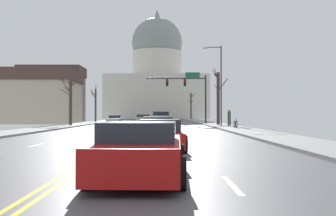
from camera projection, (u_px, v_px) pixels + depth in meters
ground at (143, 127)px, 42.62m from camera, size 20.00×180.00×0.20m
signal_gantry at (189, 87)px, 54.78m from camera, size 7.91×0.41×6.71m
street_lamp_right at (219, 79)px, 44.22m from camera, size 1.98×0.24×8.48m
capitol_building at (157, 80)px, 121.98m from camera, size 28.58×23.62×31.98m
pickup_truck_near_00 at (161, 119)px, 50.09m from camera, size 2.34×5.50×1.66m
sedan_near_01 at (160, 122)px, 42.89m from camera, size 2.02×4.63×1.20m
sedan_near_02 at (161, 123)px, 36.75m from camera, size 2.19×4.26×1.19m
sedan_near_03 at (160, 126)px, 29.74m from camera, size 2.06×4.66×1.14m
sedan_near_04 at (158, 129)px, 23.11m from camera, size 2.05×4.30×1.23m
sedan_near_05 at (160, 135)px, 16.16m from camera, size 2.00×4.61×1.18m
sedan_near_06 at (141, 151)px, 8.99m from camera, size 2.04×4.63×1.22m
sedan_oncoming_00 at (114, 120)px, 60.00m from camera, size 1.94×4.51×1.19m
sedan_oncoming_01 at (142, 118)px, 70.74m from camera, size 2.18×4.41×1.27m
sedan_oncoming_02 at (144, 118)px, 83.35m from camera, size 2.03×4.34×1.23m
sedan_oncoming_03 at (146, 117)px, 95.41m from camera, size 2.12×4.62×1.24m
flank_building_00 at (52, 94)px, 74.15m from camera, size 10.90×7.25×9.75m
flank_building_01 at (34, 97)px, 59.41m from camera, size 12.19×10.13×7.56m
bare_tree_00 at (218, 97)px, 49.15m from camera, size 1.72×2.77×6.60m
bare_tree_01 at (95, 104)px, 66.09m from camera, size 1.12×2.75×5.87m
bare_tree_02 at (191, 105)px, 95.60m from camera, size 1.91×1.67×6.14m
bare_tree_03 at (70, 99)px, 46.54m from camera, size 2.77×1.55×5.67m
pedestrian_00 at (229, 116)px, 44.68m from camera, size 0.35×0.34×1.73m
bicycle_parked at (236, 124)px, 37.15m from camera, size 0.12×1.77×0.85m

